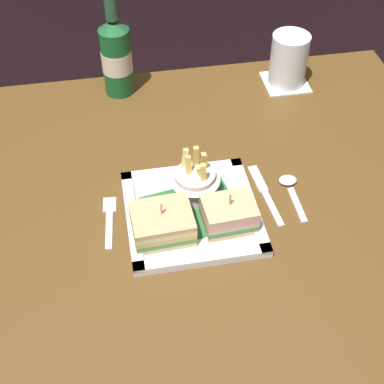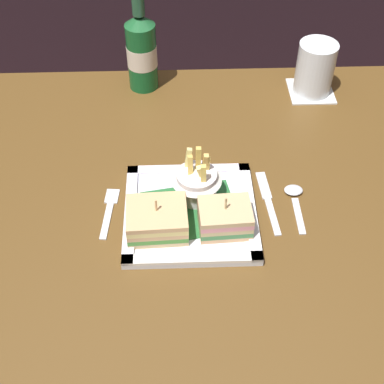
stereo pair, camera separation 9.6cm
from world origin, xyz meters
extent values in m
plane|color=brown|center=(0.00, 0.00, 0.00)|extent=(6.00, 6.00, 0.00)
cube|color=brown|center=(0.00, 0.00, 0.73)|extent=(1.08, 0.86, 0.04)
cylinder|color=#483627|center=(-0.47, 0.36, 0.36)|extent=(0.07, 0.07, 0.71)
cylinder|color=#542C24|center=(0.47, 0.36, 0.36)|extent=(0.07, 0.07, 0.71)
cube|color=white|center=(-0.01, -0.04, 0.76)|extent=(0.23, 0.23, 0.01)
cube|color=#256531|center=(-0.01, -0.04, 0.76)|extent=(0.18, 0.16, 0.00)
cube|color=white|center=(-0.01, -0.15, 0.76)|extent=(0.23, 0.02, 0.01)
cube|color=white|center=(-0.01, 0.07, 0.76)|extent=(0.23, 0.02, 0.01)
cube|color=white|center=(-0.11, -0.04, 0.76)|extent=(0.02, 0.23, 0.01)
cube|color=white|center=(0.10, -0.04, 0.76)|extent=(0.02, 0.23, 0.01)
cube|color=tan|center=(-0.07, -0.08, 0.76)|extent=(0.11, 0.09, 0.01)
cube|color=#51943D|center=(-0.07, -0.08, 0.77)|extent=(0.11, 0.09, 0.01)
cube|color=tan|center=(-0.07, -0.08, 0.78)|extent=(0.11, 0.09, 0.01)
cube|color=#EBD483|center=(-0.07, -0.08, 0.79)|extent=(0.11, 0.09, 0.01)
cube|color=tan|center=(-0.07, -0.08, 0.80)|extent=(0.11, 0.09, 0.01)
cylinder|color=tan|center=(-0.07, -0.08, 0.80)|extent=(0.00, 0.00, 0.07)
cube|color=tan|center=(0.05, -0.08, 0.76)|extent=(0.09, 0.08, 0.01)
cube|color=#49854C|center=(0.05, -0.08, 0.77)|extent=(0.09, 0.08, 0.01)
cube|color=tan|center=(0.05, -0.08, 0.78)|extent=(0.09, 0.08, 0.01)
cube|color=pink|center=(0.05, -0.08, 0.79)|extent=(0.09, 0.08, 0.01)
cube|color=tan|center=(0.05, -0.08, 0.80)|extent=(0.09, 0.08, 0.01)
cylinder|color=tan|center=(0.05, -0.08, 0.80)|extent=(0.00, 0.00, 0.07)
cylinder|color=silver|center=(0.01, 0.00, 0.79)|extent=(0.07, 0.07, 0.06)
cone|color=silver|center=(0.01, 0.00, 0.81)|extent=(0.09, 0.09, 0.03)
cube|color=#DEB953|center=(0.01, 0.01, 0.83)|extent=(0.01, 0.01, 0.08)
cube|color=#DCBF5A|center=(0.02, -0.02, 0.82)|extent=(0.01, 0.01, 0.06)
cube|color=#E3B55C|center=(0.02, 0.01, 0.82)|extent=(0.01, 0.02, 0.06)
cube|color=#EDDD81|center=(-0.01, 0.02, 0.82)|extent=(0.02, 0.02, 0.06)
cube|color=#DAB554|center=(-0.01, 0.00, 0.82)|extent=(0.01, 0.02, 0.06)
cube|color=#DFB858|center=(0.02, 0.01, 0.82)|extent=(0.01, 0.01, 0.05)
cube|color=#EBD27F|center=(0.01, -0.01, 0.82)|extent=(0.02, 0.02, 0.05)
cylinder|color=#135728|center=(-0.10, 0.37, 0.83)|extent=(0.07, 0.07, 0.15)
cone|color=#1E5B2E|center=(-0.10, 0.37, 0.92)|extent=(0.07, 0.07, 0.02)
cylinder|color=beige|center=(-0.10, 0.37, 0.83)|extent=(0.07, 0.07, 0.05)
cube|color=silver|center=(0.28, 0.33, 0.75)|extent=(0.10, 0.10, 0.00)
cylinder|color=silver|center=(0.28, 0.33, 0.81)|extent=(0.08, 0.08, 0.12)
cylinder|color=silver|center=(0.28, 0.33, 0.79)|extent=(0.08, 0.08, 0.07)
cube|color=silver|center=(-0.16, -0.05, 0.75)|extent=(0.02, 0.09, 0.00)
cube|color=silver|center=(-0.15, 0.01, 0.75)|extent=(0.03, 0.04, 0.00)
cube|color=silver|center=(0.14, -0.05, 0.75)|extent=(0.02, 0.09, 0.00)
cube|color=silver|center=(0.13, 0.03, 0.75)|extent=(0.02, 0.07, 0.00)
cube|color=silver|center=(0.19, -0.05, 0.75)|extent=(0.01, 0.09, 0.00)
ellipsoid|color=silver|center=(0.19, 0.01, 0.76)|extent=(0.04, 0.03, 0.01)
camera|label=1|loc=(-0.12, -0.68, 1.48)|focal=50.86mm
camera|label=2|loc=(-0.03, -0.69, 1.48)|focal=50.86mm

